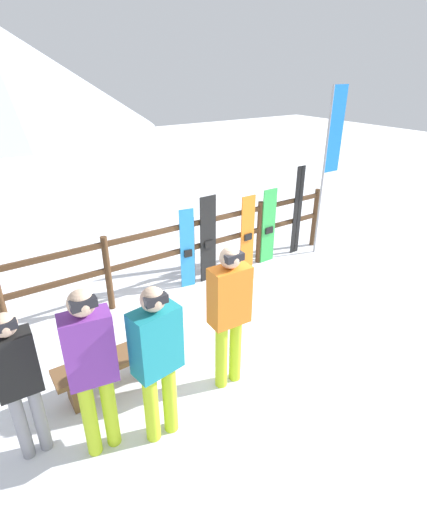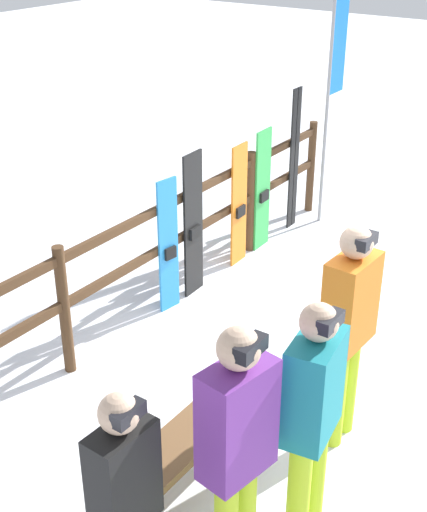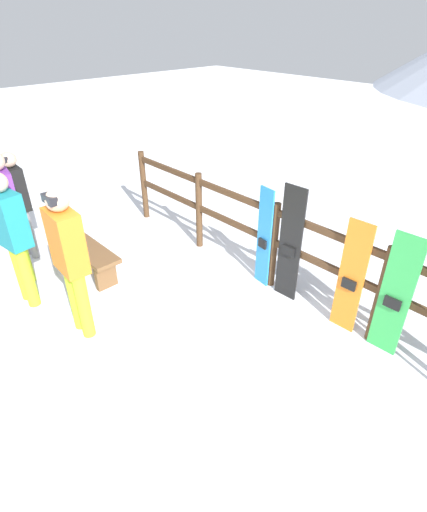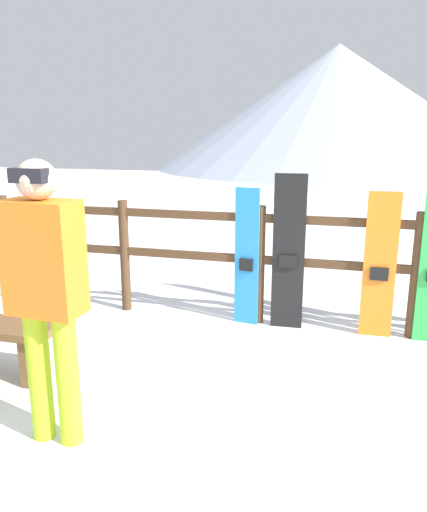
{
  "view_description": "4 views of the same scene",
  "coord_description": "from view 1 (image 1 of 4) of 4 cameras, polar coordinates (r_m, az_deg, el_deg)",
  "views": [
    {
      "loc": [
        -3.06,
        -3.26,
        3.43
      ],
      "look_at": [
        -0.22,
        1.02,
        0.96
      ],
      "focal_mm": 28.0,
      "sensor_mm": 36.0,
      "label": 1
    },
    {
      "loc": [
        -4.96,
        -1.98,
        3.71
      ],
      "look_at": [
        -0.63,
        1.06,
        1.05
      ],
      "focal_mm": 50.0,
      "sensor_mm": 36.0,
      "label": 2
    },
    {
      "loc": [
        2.74,
        -1.63,
        3.18
      ],
      "look_at": [
        -0.17,
        1.1,
        0.75
      ],
      "focal_mm": 28.0,
      "sensor_mm": 36.0,
      "label": 3
    },
    {
      "loc": [
        0.8,
        -2.75,
        1.92
      ],
      "look_at": [
        -0.25,
        1.17,
        0.89
      ],
      "focal_mm": 35.0,
      "sensor_mm": 36.0,
      "label": 4
    }
  ],
  "objects": [
    {
      "name": "ground_plane",
      "position": [
        5.64,
        7.8,
        -12.12
      ],
      "size": [
        40.0,
        40.0,
        0.0
      ],
      "primitive_type": "plane",
      "color": "white"
    },
    {
      "name": "fence",
      "position": [
        6.67,
        -3.13,
        1.63
      ],
      "size": [
        5.96,
        0.1,
        1.2
      ],
      "color": "#4C331E",
      "rests_on": "ground"
    },
    {
      "name": "bench",
      "position": [
        4.87,
        -13.62,
        -14.73
      ],
      "size": [
        1.39,
        0.36,
        0.45
      ],
      "color": "brown",
      "rests_on": "ground"
    },
    {
      "name": "person_teal",
      "position": [
        3.84,
        -8.06,
        -13.91
      ],
      "size": [
        0.48,
        0.31,
        1.72
      ],
      "color": "#B7D826",
      "rests_on": "ground"
    },
    {
      "name": "person_purple",
      "position": [
        3.8,
        -17.05,
        -14.41
      ],
      "size": [
        0.46,
        0.3,
        1.8
      ],
      "color": "#B7D826",
      "rests_on": "ground"
    },
    {
      "name": "person_orange",
      "position": [
        4.39,
        2.27,
        -7.52
      ],
      "size": [
        0.45,
        0.26,
        1.76
      ],
      "color": "#B7D826",
      "rests_on": "ground"
    },
    {
      "name": "person_black",
      "position": [
        4.06,
        -26.11,
        -15.19
      ],
      "size": [
        0.37,
        0.21,
        1.6
      ],
      "color": "gray",
      "rests_on": "ground"
    },
    {
      "name": "snowboard_blue",
      "position": [
        6.59,
        -3.76,
        0.96
      ],
      "size": [
        0.25,
        0.08,
        1.38
      ],
      "color": "#288CE0",
      "rests_on": "ground"
    },
    {
      "name": "snowboard_black_stripe",
      "position": [
        6.75,
        -0.77,
        2.32
      ],
      "size": [
        0.31,
        0.06,
        1.53
      ],
      "color": "black",
      "rests_on": "ground"
    },
    {
      "name": "snowboard_orange",
      "position": [
        7.23,
        4.88,
        3.27
      ],
      "size": [
        0.29,
        0.06,
        1.38
      ],
      "color": "orange",
      "rests_on": "ground"
    },
    {
      "name": "snowboard_green",
      "position": [
        7.52,
        7.86,
        4.19
      ],
      "size": [
        0.31,
        0.06,
        1.42
      ],
      "color": "green",
      "rests_on": "ground"
    },
    {
      "name": "ski_pair_black",
      "position": [
        7.95,
        11.91,
        6.32
      ],
      "size": [
        0.2,
        0.02,
        1.75
      ],
      "color": "black",
      "rests_on": "ground"
    },
    {
      "name": "rental_flag",
      "position": [
        7.85,
        16.33,
        14.32
      ],
      "size": [
        0.4,
        0.04,
        3.13
      ],
      "color": "#99999E",
      "rests_on": "ground"
    }
  ]
}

